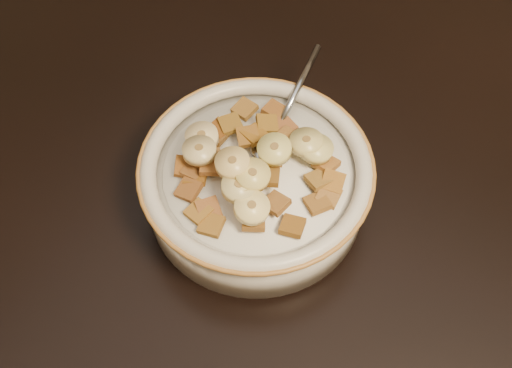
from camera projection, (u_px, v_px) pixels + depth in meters
The scene contains 45 objects.
table at pixel (326, 155), 0.69m from camera, with size 1.40×0.90×0.04m, color black.
cereal_bowl at pixel (256, 187), 0.62m from camera, with size 0.21×0.21×0.05m, color #BAB5A5.
milk at pixel (256, 172), 0.60m from camera, with size 0.17×0.17×0.00m, color white.
spoon at pixel (271, 143), 0.61m from camera, with size 0.04×0.05×0.01m, color #949EAF.
cereal_square_0 at pixel (276, 203), 0.56m from camera, with size 0.02×0.02×0.01m, color olive.
cereal_square_1 at pixel (194, 171), 0.59m from camera, with size 0.02×0.02×0.01m, color brown.
cereal_square_2 at pixel (189, 190), 0.58m from camera, with size 0.02×0.02×0.01m, color brown.
cereal_square_3 at pixel (317, 203), 0.57m from camera, with size 0.02×0.02×0.01m, color brown.
cereal_square_4 at pixel (211, 162), 0.59m from camera, with size 0.02×0.02×0.01m, color #9D6A2B.
cereal_square_5 at pixel (318, 180), 0.58m from camera, with size 0.02×0.02×0.01m, color olive.
cereal_square_6 at pixel (333, 182), 0.58m from camera, with size 0.02×0.02×0.01m, color olive.
cereal_square_7 at pixel (286, 138), 0.60m from camera, with size 0.02×0.02×0.01m, color olive.
cereal_square_8 at pixel (253, 221), 0.56m from camera, with size 0.02×0.02×0.01m, color brown.
cereal_square_9 at pixel (267, 124), 0.61m from camera, with size 0.02×0.02×0.01m, color #90601F.
cereal_square_10 at pixel (248, 136), 0.60m from camera, with size 0.02×0.02×0.01m, color brown.
cereal_square_11 at pixel (186, 167), 0.59m from camera, with size 0.02×0.02×0.01m, color brown.
cereal_square_12 at pixel (209, 209), 0.57m from camera, with size 0.02×0.02×0.01m, color brown.
cereal_square_13 at pixel (326, 164), 0.59m from camera, with size 0.02×0.02×0.01m, color olive.
cereal_square_14 at pixel (268, 177), 0.57m from camera, with size 0.02×0.02×0.01m, color brown.
cereal_square_15 at pixel (195, 177), 0.58m from camera, with size 0.02×0.02×0.01m, color brown.
cereal_square_16 at pixel (215, 136), 0.61m from camera, with size 0.02×0.02×0.01m, color brown.
cereal_square_17 at pixel (271, 156), 0.58m from camera, with size 0.02×0.02×0.01m, color #8F5B1A.
cereal_square_18 at pixel (211, 165), 0.58m from camera, with size 0.02×0.02×0.01m, color #9B5D24.
cereal_square_19 at pixel (220, 129), 0.61m from camera, with size 0.02×0.02×0.01m, color brown.
cereal_square_20 at pixel (292, 226), 0.56m from camera, with size 0.02×0.02×0.01m, color brown.
cereal_square_21 at pixel (205, 147), 0.60m from camera, with size 0.02×0.02×0.01m, color brown.
cereal_square_22 at pixel (230, 124), 0.61m from camera, with size 0.02×0.02×0.01m, color brown.
cereal_square_23 at pixel (214, 161), 0.59m from camera, with size 0.02×0.02×0.01m, color brown.
cereal_square_24 at pixel (245, 109), 0.63m from camera, with size 0.02×0.02×0.01m, color #8C5F1F.
cereal_square_25 at pixel (199, 212), 0.57m from camera, with size 0.02×0.02×0.01m, color brown.
cereal_square_26 at pixel (254, 135), 0.60m from camera, with size 0.02×0.02×0.01m, color brown.
cereal_square_27 at pixel (328, 196), 0.58m from camera, with size 0.02×0.02×0.01m, color #935C2C.
cereal_square_28 at pixel (211, 225), 0.56m from camera, with size 0.02×0.02×0.01m, color brown.
cereal_square_29 at pixel (284, 126), 0.62m from camera, with size 0.02×0.02×0.01m, color brown.
cereal_square_30 at pixel (193, 163), 0.60m from camera, with size 0.02×0.02×0.01m, color brown.
cereal_square_31 at pixel (275, 110), 0.63m from camera, with size 0.02×0.02×0.01m, color brown.
banana_slice_0 at pixel (306, 142), 0.59m from camera, with size 0.03×0.03×0.01m, color #D5C282.
banana_slice_1 at pixel (239, 187), 0.56m from camera, with size 0.03×0.03×0.01m, color #E1C77F.
banana_slice_2 at pixel (199, 150), 0.58m from camera, with size 0.03×0.03×0.01m, color #E0CD87.
banana_slice_3 at pixel (316, 149), 0.59m from camera, with size 0.03×0.03×0.01m, color #ECDE78.
banana_slice_4 at pixel (202, 137), 0.59m from camera, with size 0.03×0.03×0.01m, color beige.
banana_slice_5 at pixel (232, 163), 0.56m from camera, with size 0.03×0.03×0.01m, color tan.
banana_slice_6 at pixel (274, 149), 0.57m from camera, with size 0.03×0.03×0.01m, color #E0D572.
banana_slice_7 at pixel (253, 175), 0.56m from camera, with size 0.03×0.03×0.01m, color tan.
banana_slice_8 at pixel (252, 208), 0.55m from camera, with size 0.03×0.03×0.01m, color #FCE895.
Camera 1 is at (0.15, -0.39, 1.29)m, focal length 45.00 mm.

